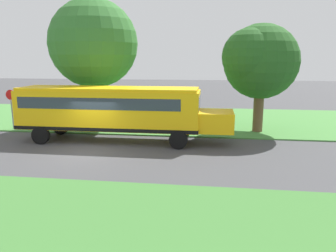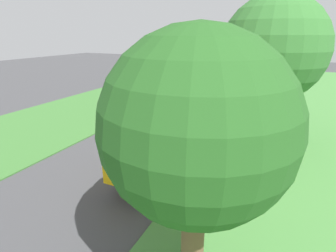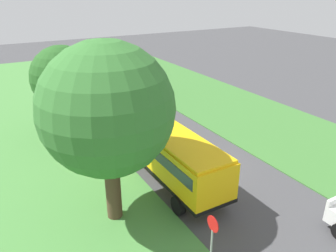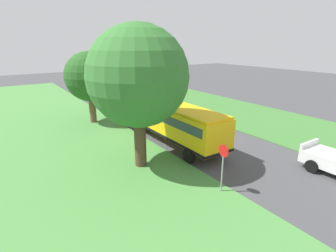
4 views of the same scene
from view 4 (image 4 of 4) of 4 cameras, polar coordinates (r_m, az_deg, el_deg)
The scene contains 8 objects.
ground_plane at distance 22.34m, azimuth 7.13°, elevation -2.58°, with size 120.00×120.00×0.00m, color #424244.
grass_verge at distance 17.92m, azimuth -18.20°, elevation -8.56°, with size 12.00×80.00×0.08m, color #47843D.
grass_far_side at distance 28.80m, azimuth 20.85°, elevation 1.11°, with size 10.00×80.00×0.07m, color #3D7533.
school_bus at distance 20.80m, azimuth 0.64°, elevation 1.60°, with size 2.84×12.42×3.16m.
car_blue_nearest at distance 35.93m, azimuth -5.56°, elevation 6.71°, with size 2.02×4.40×1.56m.
oak_tree_beside_bus at distance 15.93m, azimuth -6.49°, elevation 10.57°, with size 6.10×6.10×8.86m.
oak_tree_roadside_mid at distance 26.35m, azimuth -16.17°, elevation 10.43°, with size 4.75×4.86×6.97m.
stop_sign at distance 14.06m, azimuth 11.85°, elevation -7.83°, with size 0.08×0.68×2.74m.
Camera 4 is at (-13.88, -15.72, 7.72)m, focal length 28.00 mm.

